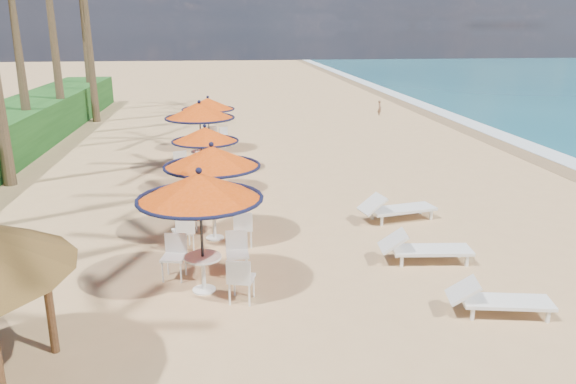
# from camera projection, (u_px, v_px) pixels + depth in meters

# --- Properties ---
(ground) EXTENTS (160.00, 160.00, 0.00)m
(ground) POSITION_uv_depth(u_px,v_px,m) (440.00, 284.00, 11.83)
(ground) COLOR tan
(ground) RESTS_ON ground
(foam_strip) EXTENTS (1.20, 140.00, 0.04)m
(foam_strip) POSITION_uv_depth(u_px,v_px,m) (569.00, 162.00, 22.42)
(foam_strip) COLOR white
(foam_strip) RESTS_ON ground
(wetsand_band) EXTENTS (1.40, 140.00, 0.02)m
(wetsand_band) POSITION_uv_depth(u_px,v_px,m) (548.00, 163.00, 22.32)
(wetsand_band) COLOR olive
(wetsand_band) RESTS_ON ground
(station_0) EXTENTS (2.51, 2.51, 2.61)m
(station_0) POSITION_uv_depth(u_px,v_px,m) (202.00, 201.00, 11.05)
(station_0) COLOR black
(station_0) RESTS_ON ground
(station_1) EXTENTS (2.41, 2.41, 2.52)m
(station_1) POSITION_uv_depth(u_px,v_px,m) (210.00, 169.00, 13.81)
(station_1) COLOR black
(station_1) RESTS_ON ground
(station_2) EXTENTS (2.15, 2.15, 2.25)m
(station_2) POSITION_uv_depth(u_px,v_px,m) (204.00, 141.00, 17.88)
(station_2) COLOR black
(station_2) RESTS_ON ground
(station_3) EXTENTS (2.55, 2.63, 2.66)m
(station_3) POSITION_uv_depth(u_px,v_px,m) (199.00, 120.00, 20.41)
(station_3) COLOR black
(station_3) RESTS_ON ground
(station_4) EXTENTS (2.28, 2.31, 2.38)m
(station_4) POSITION_uv_depth(u_px,v_px,m) (209.00, 109.00, 24.11)
(station_4) COLOR black
(station_4) RESTS_ON ground
(lounger_near) EXTENTS (2.01, 0.95, 0.69)m
(lounger_near) POSITION_uv_depth(u_px,v_px,m) (496.00, 299.00, 10.50)
(lounger_near) COLOR white
(lounger_near) RESTS_ON ground
(lounger_mid) EXTENTS (2.16, 0.85, 0.75)m
(lounger_mid) POSITION_uv_depth(u_px,v_px,m) (422.00, 248.00, 12.84)
(lounger_mid) COLOR white
(lounger_mid) RESTS_ON ground
(lounger_far) EXTENTS (2.28, 1.12, 0.79)m
(lounger_far) POSITION_uv_depth(u_px,v_px,m) (395.00, 208.00, 15.60)
(lounger_far) COLOR white
(lounger_far) RESTS_ON ground
(person) EXTENTS (0.23, 0.35, 0.96)m
(person) POSITION_uv_depth(u_px,v_px,m) (380.00, 108.00, 33.91)
(person) COLOR brown
(person) RESTS_ON ground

